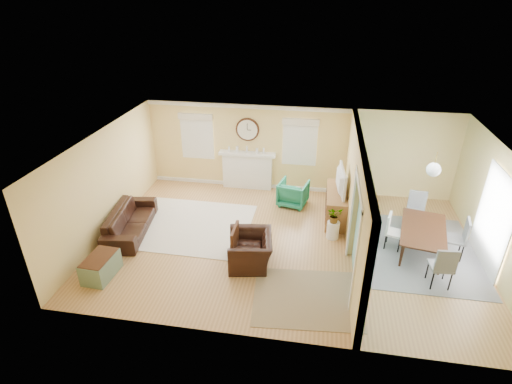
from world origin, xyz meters
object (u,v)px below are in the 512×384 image
(credenza, at_px, (336,205))
(dining_table, at_px, (423,240))
(eames_chair, at_px, (250,250))
(green_chair, at_px, (293,193))
(sofa, at_px, (130,221))

(credenza, distance_m, dining_table, 2.35)
(eames_chair, height_order, dining_table, eames_chair)
(green_chair, distance_m, credenza, 1.32)
(credenza, bearing_deg, green_chair, 154.28)
(eames_chair, bearing_deg, credenza, 131.43)
(green_chair, height_order, credenza, credenza)
(green_chair, bearing_deg, dining_table, 163.31)
(green_chair, bearing_deg, sofa, 40.79)
(green_chair, relative_size, credenza, 0.50)
(green_chair, distance_m, dining_table, 3.66)
(credenza, bearing_deg, dining_table, -31.27)
(sofa, relative_size, credenza, 1.37)
(green_chair, xyz_separation_m, dining_table, (3.19, -1.79, -0.05))
(eames_chair, xyz_separation_m, credenza, (1.90, 2.33, 0.05))
(dining_table, bearing_deg, eames_chair, 117.39)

